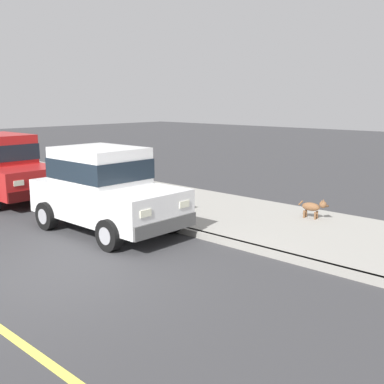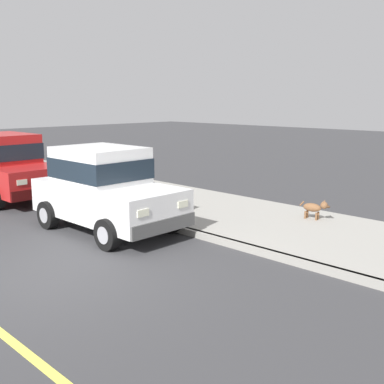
{
  "view_description": "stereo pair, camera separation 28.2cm",
  "coord_description": "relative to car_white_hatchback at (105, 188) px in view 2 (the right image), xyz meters",
  "views": [
    {
      "loc": [
        -4.0,
        -6.71,
        2.92
      ],
      "look_at": [
        3.65,
        0.4,
        0.85
      ],
      "focal_mm": 43.63,
      "sensor_mm": 36.0,
      "label": 1
    },
    {
      "loc": [
        -3.8,
        -6.91,
        2.92
      ],
      "look_at": [
        3.65,
        0.4,
        0.85
      ],
      "focal_mm": 43.63,
      "sensor_mm": 36.0,
      "label": 2
    }
  ],
  "objects": [
    {
      "name": "ground_plane",
      "position": [
        -2.18,
        -1.71,
        -0.98
      ],
      "size": [
        80.0,
        80.0,
        0.0
      ],
      "primitive_type": "plane",
      "color": "#38383A"
    },
    {
      "name": "dog_brown",
      "position": [
        3.68,
        -3.2,
        -0.55
      ],
      "size": [
        0.25,
        0.75,
        0.49
      ],
      "color": "brown",
      "rests_on": "sidewalk"
    },
    {
      "name": "car_white_hatchback",
      "position": [
        0.0,
        0.0,
        0.0
      ],
      "size": [
        1.99,
        3.82,
        1.88
      ],
      "color": "white",
      "rests_on": "ground"
    },
    {
      "name": "sidewalk",
      "position": [
        2.82,
        -1.71,
        -0.91
      ],
      "size": [
        3.6,
        64.0,
        0.14
      ],
      "primitive_type": "cube",
      "color": "#99968E",
      "rests_on": "ground"
    },
    {
      "name": "curb",
      "position": [
        1.02,
        -1.71,
        -0.91
      ],
      "size": [
        0.16,
        64.0,
        0.14
      ],
      "primitive_type": "cube",
      "color": "gray",
      "rests_on": "ground"
    },
    {
      "name": "car_red_sedan",
      "position": [
        -0.03,
        5.18,
        0.01
      ],
      "size": [
        2.07,
        4.61,
        1.92
      ],
      "color": "red",
      "rests_on": "ground"
    }
  ]
}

